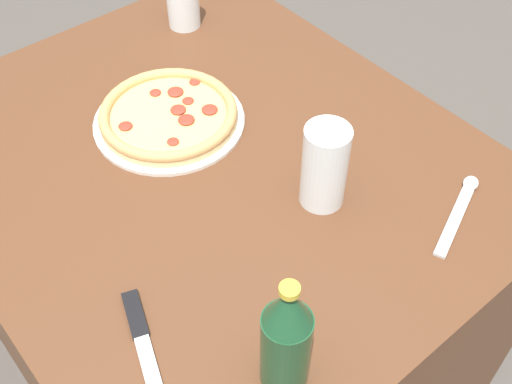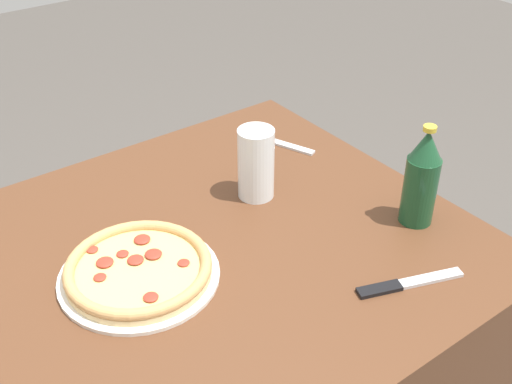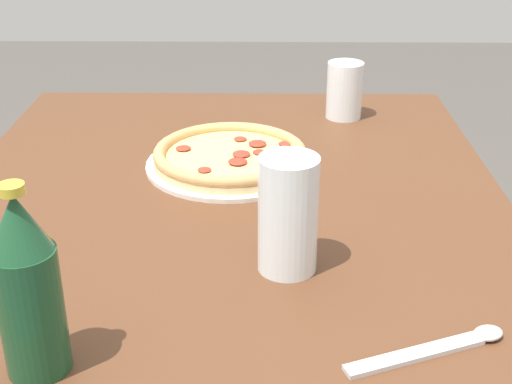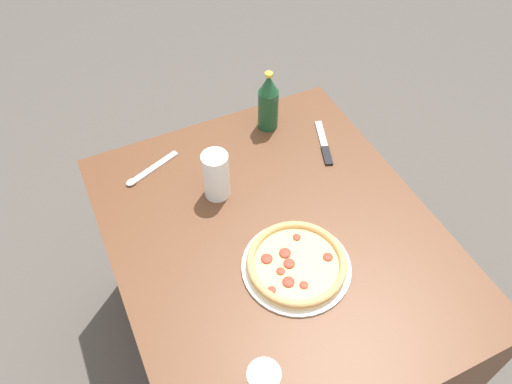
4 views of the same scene
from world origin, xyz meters
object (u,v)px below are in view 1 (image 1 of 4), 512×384
glass_lemonade (183,5)px  beer_bottle (286,338)px  glass_cola (324,170)px  knife (143,343)px  spoon (461,206)px  pizza_salami (171,115)px

glass_lemonade → beer_bottle: 0.90m
glass_lemonade → glass_cola: glass_cola is taller
glass_lemonade → glass_cola: bearing=-12.5°
knife → spoon: size_ratio=1.04×
beer_bottle → spoon: bearing=94.8°
beer_bottle → knife: beer_bottle is taller
glass_lemonade → spoon: glass_lemonade is taller
pizza_salami → spoon: (0.51, 0.26, -0.01)m
glass_lemonade → spoon: size_ratio=0.60×
pizza_salami → spoon: pizza_salami is taller
glass_lemonade → knife: glass_lemonade is taller
beer_bottle → spoon: 0.45m
glass_lemonade → spoon: 0.77m
pizza_salami → beer_bottle: size_ratio=1.35×
glass_cola → spoon: size_ratio=0.82×
glass_lemonade → knife: bearing=-39.7°
beer_bottle → knife: 0.23m
glass_cola → glass_lemonade: bearing=167.5°
spoon → pizza_salami: bearing=-153.1°
beer_bottle → spoon: size_ratio=1.13×
beer_bottle → spoon: (-0.04, 0.44, -0.10)m
glass_lemonade → spoon: bearing=2.8°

